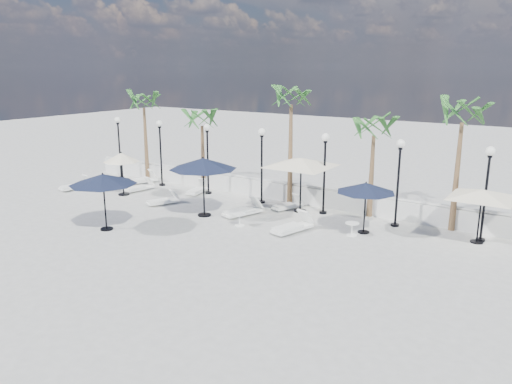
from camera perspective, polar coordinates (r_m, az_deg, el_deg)
The scene contains 31 objects.
ground at distance 20.80m, azimuth -9.16°, elevation -5.18°, with size 100.00×100.00×0.00m, color #9A9995.
balustrade at distance 26.42m, azimuth 1.83°, elevation 0.22°, with size 26.00×0.30×1.01m.
lamppost_0 at distance 32.04m, azimuth -15.41°, elevation 5.87°, with size 0.36×0.36×3.84m.
lamppost_1 at distance 29.51m, azimuth -10.89°, elevation 5.45°, with size 0.36×0.36×3.84m.
lamppost_2 at distance 27.20m, azimuth -5.57°, elevation 4.92°, with size 0.36×0.36×3.84m.
lamppost_3 at distance 25.17m, azimuth 0.66°, elevation 4.24°, with size 0.36×0.36×3.84m.
lamppost_4 at distance 23.49m, azimuth 7.86°, elevation 3.39°, with size 0.36×0.36×3.84m.
lamppost_5 at distance 22.24m, azimuth 16.01°, elevation 2.37°, with size 0.36×0.36×3.84m.
lamppost_6 at distance 21.49m, azimuth 24.90°, elevation 1.19°, with size 0.36×0.36×3.84m.
palm_0 at distance 31.26m, azimuth -12.70°, elevation 9.61°, with size 2.60×2.60×5.50m.
palm_1 at distance 28.28m, azimuth -6.19°, elevation 7.84°, with size 2.60×2.60×4.70m.
palm_2 at distance 24.92m, azimuth 4.05°, elevation 10.19°, with size 2.60×2.60×6.10m.
palm_3 at distance 23.23m, azimuth 13.33°, elevation 6.67°, with size 2.60×2.60×4.90m.
palm_4 at distance 22.15m, azimuth 22.51°, elevation 7.66°, with size 2.60×2.60×5.70m.
lounger_0 at distance 30.69m, azimuth -12.90°, elevation 1.39°, with size 1.22×1.96×0.70m.
lounger_1 at distance 30.22m, azimuth -19.86°, elevation 0.69°, with size 0.98×1.93×0.69m.
lounger_2 at distance 25.78m, azimuth -10.59°, elevation -0.97°, with size 1.15×1.71×0.61m.
lounger_3 at distance 28.92m, azimuth -13.16°, elevation 0.56°, with size 0.85×1.77×0.64m.
lounger_4 at distance 27.76m, azimuth -6.63°, elevation 0.29°, with size 0.88×1.82×0.66m.
lounger_5 at distance 23.45m, azimuth -1.50°, elevation -2.13°, with size 1.25×2.10×0.75m.
lounger_6 at distance 24.57m, azimuth 3.67°, elevation -1.49°, with size 1.09×1.76×0.63m.
lounger_7 at distance 21.20m, azimuth 4.20°, elevation -3.94°, with size 1.15×2.11×0.75m.
side_table_0 at distance 29.87m, azimuth -19.75°, elevation 0.61°, with size 0.44×0.44×0.43m.
side_table_1 at distance 21.94m, azimuth -1.90°, elevation -3.04°, with size 0.58×0.58×0.56m.
side_table_2 at distance 21.08m, azimuth 10.91°, elevation -4.04°, with size 0.57×0.57×0.56m.
parasol_navy_left at distance 21.92m, azimuth -17.10°, elevation 1.36°, with size 2.84×2.84×2.51m.
parasol_navy_mid at distance 23.06m, azimuth -6.07°, elevation 3.21°, with size 3.15×3.15×2.82m.
parasol_navy_right at distance 21.11m, azimuth 12.45°, elevation 0.46°, with size 2.48×2.48×2.22m.
parasol_cream_sq_a at distance 23.69m, azimuth 5.19°, elevation 3.86°, with size 5.75×5.75×2.83m.
parasol_cream_sq_b at distance 21.28m, azimuth 24.47°, elevation 0.23°, with size 4.69×4.69×2.35m.
parasol_cream_small at distance 27.83m, azimuth -15.13°, elevation 3.78°, with size 1.95×1.95×2.39m.
Camera 1 is at (13.44, -14.34, 6.82)m, focal length 35.00 mm.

